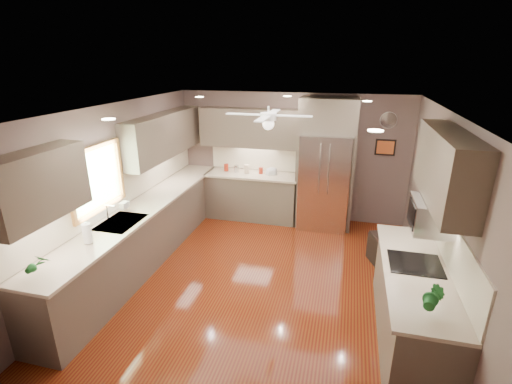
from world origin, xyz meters
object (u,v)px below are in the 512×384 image
at_px(canister_b, 236,169).
at_px(potted_plant_left, 36,264).
at_px(canister_d, 261,171).
at_px(microwave, 432,215).
at_px(canister_a, 226,167).
at_px(soap_bottle, 125,204).
at_px(paper_towel, 87,233).
at_px(potted_plant_right, 434,298).
at_px(refrigerator, 325,167).
at_px(stool, 383,248).
at_px(bowl, 271,174).
at_px(canister_c, 247,169).

bearing_deg(canister_b, potted_plant_left, -102.24).
bearing_deg(canister_d, microwave, -47.18).
distance_m(canister_a, soap_bottle, 2.49).
xyz_separation_m(canister_b, paper_towel, (-0.88, -3.39, 0.07)).
distance_m(canister_d, potted_plant_right, 4.55).
distance_m(canister_a, refrigerator, 1.99).
relative_size(potted_plant_right, paper_towel, 1.16).
distance_m(soap_bottle, stool, 4.08).
height_order(canister_b, refrigerator, refrigerator).
distance_m(canister_d, potted_plant_left, 4.41).
bearing_deg(canister_a, potted_plant_right, -49.89).
height_order(canister_b, microwave, microwave).
height_order(potted_plant_left, stool, potted_plant_left).
height_order(canister_a, stool, canister_a).
relative_size(soap_bottle, potted_plant_left, 0.68).
bearing_deg(soap_bottle, bowl, 53.07).
relative_size(canister_d, microwave, 0.23).
bearing_deg(potted_plant_left, canister_c, 74.77).
xyz_separation_m(canister_c, stool, (2.61, -1.22, -0.79)).
height_order(potted_plant_left, bowl, potted_plant_left).
bearing_deg(potted_plant_left, microwave, 19.08).
height_order(canister_b, bowl, canister_b).
relative_size(potted_plant_left, paper_towel, 1.13).
bearing_deg(paper_towel, soap_bottle, 97.91).
xyz_separation_m(canister_c, potted_plant_right, (2.77, -3.76, 0.07)).
distance_m(soap_bottle, bowl, 2.90).
relative_size(canister_b, microwave, 0.27).
distance_m(canister_d, microwave, 3.84).
height_order(canister_a, canister_d, canister_a).
relative_size(bowl, paper_towel, 0.89).
xyz_separation_m(canister_b, stool, (2.83, -1.25, -0.77)).
distance_m(bowl, refrigerator, 1.07).
bearing_deg(stool, paper_towel, -150.03).
height_order(canister_d, stool, canister_d).
distance_m(canister_c, microwave, 3.99).
height_order(canister_b, stool, canister_b).
relative_size(canister_a, canister_b, 0.95).
xyz_separation_m(potted_plant_left, paper_towel, (0.03, 0.77, -0.01)).
xyz_separation_m(canister_a, canister_c, (0.44, -0.04, 0.01)).
height_order(canister_a, potted_plant_right, potted_plant_right).
height_order(canister_a, potted_plant_left, potted_plant_left).
distance_m(canister_c, refrigerator, 1.55).
bearing_deg(canister_a, canister_c, -5.68).
xyz_separation_m(canister_a, potted_plant_right, (3.21, -3.81, 0.08)).
height_order(canister_c, potted_plant_left, potted_plant_left).
relative_size(potted_plant_left, stool, 0.61).
xyz_separation_m(canister_d, refrigerator, (1.26, -0.09, 0.19)).
xyz_separation_m(potted_plant_right, stool, (-0.16, 2.54, -0.86)).
bearing_deg(canister_a, microwave, -40.09).
relative_size(canister_b, potted_plant_left, 0.49).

